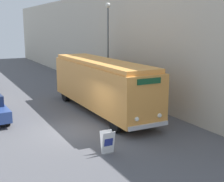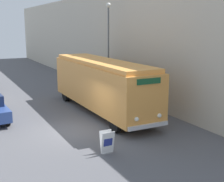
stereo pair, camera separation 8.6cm
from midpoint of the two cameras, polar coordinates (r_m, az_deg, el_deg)
The scene contains 5 objects.
ground_plane at distance 16.44m, azimuth -7.45°, elevation -7.35°, with size 80.00×80.00×0.00m, color #56565B.
building_wall_right at distance 27.33m, azimuth -2.07°, elevation 9.12°, with size 0.30×60.00×8.19m.
vintage_bus at distance 19.52m, azimuth -2.13°, elevation 1.44°, with size 2.40×10.66×3.30m.
sign_board at distance 13.53m, azimuth -1.01°, elevation -9.39°, with size 0.58×0.37×0.99m.
streetlamp at distance 23.24m, azimuth -0.84°, elevation 9.64°, with size 0.36×0.36×7.02m.
Camera 1 is at (-5.30, -14.61, 5.36)m, focal length 50.00 mm.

